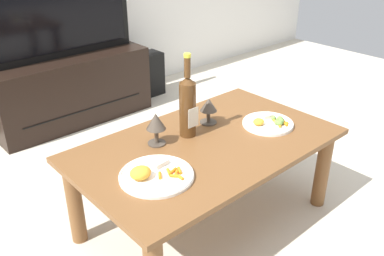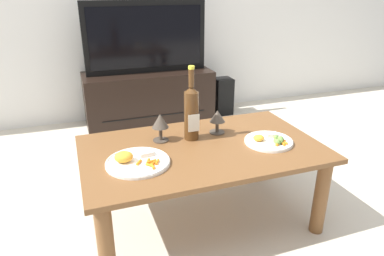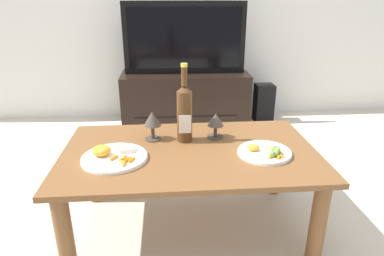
{
  "view_description": "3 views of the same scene",
  "coord_description": "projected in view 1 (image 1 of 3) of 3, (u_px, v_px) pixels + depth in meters",
  "views": [
    {
      "loc": [
        -1.13,
        -1.16,
        1.33
      ],
      "look_at": [
        -0.04,
        0.05,
        0.5
      ],
      "focal_mm": 38.88,
      "sensor_mm": 36.0,
      "label": 1
    },
    {
      "loc": [
        -0.58,
        -1.48,
        1.19
      ],
      "look_at": [
        -0.02,
        0.08,
        0.51
      ],
      "focal_mm": 32.85,
      "sensor_mm": 36.0,
      "label": 2
    },
    {
      "loc": [
        -0.1,
        -1.42,
        1.11
      ],
      "look_at": [
        0.01,
        0.05,
        0.53
      ],
      "focal_mm": 31.31,
      "sensor_mm": 36.0,
      "label": 3
    }
  ],
  "objects": [
    {
      "name": "tv_stand",
      "position": [
        70.0,
        88.0,
        2.98
      ],
      "size": [
        1.11,
        0.43,
        0.48
      ],
      "color": "black",
      "rests_on": "ground_plane"
    },
    {
      "name": "floor_speaker",
      "position": [
        151.0,
        73.0,
        3.45
      ],
      "size": [
        0.17,
        0.17,
        0.35
      ],
      "primitive_type": "cube",
      "rotation": [
        0.0,
        0.0,
        -0.0
      ],
      "color": "black",
      "rests_on": "ground_plane"
    },
    {
      "name": "dining_table",
      "position": [
        207.0,
        156.0,
        1.89
      ],
      "size": [
        1.19,
        0.71,
        0.44
      ],
      "color": "brown",
      "rests_on": "ground_plane"
    },
    {
      "name": "goblet_right",
      "position": [
        209.0,
        107.0,
        1.99
      ],
      "size": [
        0.08,
        0.08,
        0.13
      ],
      "color": "#473D33",
      "rests_on": "dining_table"
    },
    {
      "name": "wine_bottle",
      "position": [
        188.0,
        104.0,
        1.85
      ],
      "size": [
        0.08,
        0.08,
        0.39
      ],
      "color": "#4C2D14",
      "rests_on": "dining_table"
    },
    {
      "name": "tv_screen",
      "position": [
        59.0,
        12.0,
        2.73
      ],
      "size": [
        1.04,
        0.05,
        0.6
      ],
      "color": "black",
      "rests_on": "tv_stand"
    },
    {
      "name": "ground_plane",
      "position": [
        206.0,
        220.0,
        2.05
      ],
      "size": [
        6.4,
        6.4,
        0.0
      ],
      "primitive_type": "plane",
      "color": "beige"
    },
    {
      "name": "goblet_left",
      "position": [
        156.0,
        123.0,
        1.8
      ],
      "size": [
        0.09,
        0.09,
        0.15
      ],
      "color": "#473D33",
      "rests_on": "dining_table"
    },
    {
      "name": "dinner_plate_right",
      "position": [
        268.0,
        123.0,
        2.0
      ],
      "size": [
        0.25,
        0.25,
        0.05
      ],
      "color": "white",
      "rests_on": "dining_table"
    },
    {
      "name": "dinner_plate_left",
      "position": [
        155.0,
        174.0,
        1.6
      ],
      "size": [
        0.29,
        0.29,
        0.06
      ],
      "color": "white",
      "rests_on": "dining_table"
    }
  ]
}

